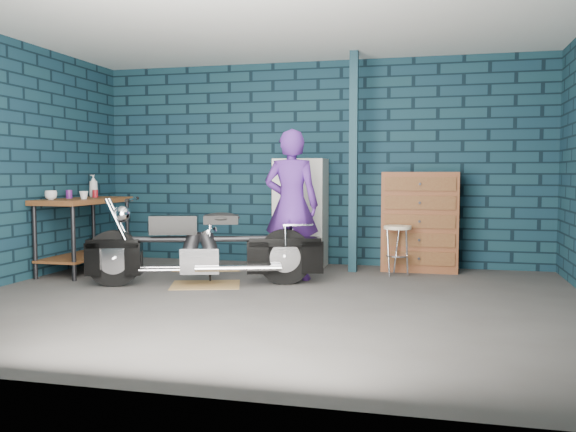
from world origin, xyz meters
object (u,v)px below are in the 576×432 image
at_px(workbench, 84,235).
at_px(shop_stool, 397,251).
at_px(tool_chest, 420,221).
at_px(person, 291,205).
at_px(motorcycle, 205,242).
at_px(locker, 301,213).
at_px(storage_bin, 108,256).

relative_size(workbench, shop_stool, 2.35).
bearing_deg(tool_chest, person, -145.13).
height_order(workbench, motorcycle, motorcycle).
bearing_deg(shop_stool, locker, 160.24).
bearing_deg(shop_stool, tool_chest, 61.69).
bearing_deg(locker, tool_chest, 0.00).
bearing_deg(tool_chest, locker, 180.00).
bearing_deg(storage_bin, motorcycle, -29.88).
bearing_deg(storage_bin, tool_chest, 8.07).
height_order(locker, shop_stool, locker).
xyz_separation_m(locker, shop_stool, (1.28, -0.46, -0.40)).
height_order(workbench, storage_bin, workbench).
bearing_deg(person, storage_bin, -11.47).
height_order(storage_bin, tool_chest, tool_chest).
bearing_deg(workbench, person, 1.76).
distance_m(storage_bin, shop_stool, 3.77).
distance_m(person, storage_bin, 2.73).
xyz_separation_m(motorcycle, person, (0.82, 0.60, 0.38)).
distance_m(motorcycle, locker, 1.75).
xyz_separation_m(motorcycle, shop_stool, (1.99, 1.13, -0.18)).
distance_m(workbench, locker, 2.73).
xyz_separation_m(person, storage_bin, (-2.59, 0.42, -0.73)).
xyz_separation_m(motorcycle, tool_chest, (2.24, 1.59, 0.14)).
bearing_deg(tool_chest, motorcycle, -144.62).
relative_size(motorcycle, tool_chest, 1.76).
xyz_separation_m(storage_bin, locker, (2.48, 0.57, 0.58)).
bearing_deg(storage_bin, shop_stool, 1.66).
relative_size(person, tool_chest, 1.39).
relative_size(workbench, storage_bin, 3.55).
xyz_separation_m(workbench, tool_chest, (4.03, 1.07, 0.16)).
bearing_deg(workbench, storage_bin, 87.71).
height_order(workbench, tool_chest, tool_chest).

